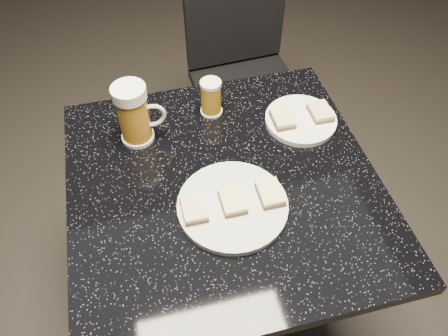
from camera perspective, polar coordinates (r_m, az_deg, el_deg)
The scene contains 9 objects.
floor at distance 1.65m, azimuth 0.00°, elevation -18.22°, with size 6.00×6.00×0.00m, color black.
plate_large at distance 0.95m, azimuth 1.12°, elevation -4.92°, with size 0.24×0.24×0.01m, color silver.
plate_small at distance 1.14m, azimuth 9.99°, elevation 6.21°, with size 0.18×0.18×0.01m, color white.
table at distance 1.19m, azimuth 0.00°, elevation -9.08°, with size 0.70×0.70×0.75m.
beer_mug at distance 1.05m, azimuth -11.64°, elevation 6.93°, with size 0.12×0.08×0.16m.
beer_tumbler at distance 1.12m, azimuth -1.70°, elevation 9.19°, with size 0.06×0.06×0.10m.
chair at distance 1.70m, azimuth 2.59°, elevation 12.37°, with size 0.40×0.40×0.86m.
canapes_on_plate_large at distance 0.93m, azimuth 1.14°, elevation -4.34°, with size 0.22×0.07×0.02m.
canapes_on_plate_small at distance 1.13m, azimuth 10.10°, elevation 6.80°, with size 0.15×0.07×0.02m.
Camera 1 is at (-0.15, -0.60, 1.53)m, focal length 35.00 mm.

